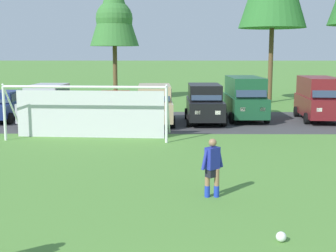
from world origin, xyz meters
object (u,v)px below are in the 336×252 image
soccer_ball (281,237)px  parked_car_slot_center (114,107)px  player_defender_far (212,168)px  parked_car_slot_center_right (155,104)px  parked_car_slot_center_left (47,103)px  parked_car_slot_far_right (245,97)px  parked_car_slot_right (205,103)px  parked_car_slot_left (2,106)px  parked_car_slot_end (319,97)px  soccer_goal (89,111)px

soccer_ball → parked_car_slot_center: parked_car_slot_center is taller
player_defender_far → parked_car_slot_center_right: size_ratio=0.35×
parked_car_slot_center → parked_car_slot_center_left: bearing=-173.3°
player_defender_far → parked_car_slot_center_left: 15.56m
soccer_ball → parked_car_slot_center_left: bearing=119.8°
parked_car_slot_center_right → parked_car_slot_far_right: size_ratio=0.97×
parked_car_slot_right → parked_car_slot_far_right: size_ratio=0.95×
parked_car_slot_center_left → soccer_ball: bearing=-60.2°
parked_car_slot_left → parked_car_slot_far_right: size_ratio=0.87×
parked_car_slot_right → parked_car_slot_end: size_ratio=0.94×
parked_car_slot_center → parked_car_slot_far_right: parked_car_slot_far_right is taller
parked_car_slot_center_right → parked_car_slot_end: parked_car_slot_end is taller
player_defender_far → parked_car_slot_left: parked_car_slot_left is taller
soccer_ball → parked_car_slot_center_left: (-9.33, 16.30, 1.00)m
soccer_goal → parked_car_slot_center: size_ratio=1.78×
soccer_goal → parked_car_slot_end: bearing=25.2°
soccer_ball → soccer_goal: 13.32m
soccer_ball → soccer_goal: bearing=117.7°
soccer_goal → parked_car_slot_center_left: size_ratio=1.61×
parked_car_slot_center_right → parked_car_slot_right: 2.86m
soccer_ball → soccer_goal: soccer_goal is taller
parked_car_slot_left → parked_car_slot_far_right: 14.20m
parked_car_slot_left → parked_car_slot_center_right: (8.92, -1.11, 0.24)m
soccer_ball → parked_car_slot_left: parked_car_slot_left is taller
soccer_goal → parked_car_slot_end: soccer_goal is taller
soccer_ball → parked_car_slot_center: 17.68m
parked_car_slot_left → parked_car_slot_center_right: size_ratio=0.90×
parked_car_slot_center → parked_car_slot_end: parked_car_slot_end is taller
parked_car_slot_right → parked_car_slot_center_left: bearing=-177.6°
soccer_ball → player_defender_far: player_defender_far is taller
parked_car_slot_center → parked_car_slot_far_right: 7.68m
player_defender_far → parked_car_slot_right: (0.71, 13.64, 0.29)m
soccer_goal → parked_car_slot_left: (-6.06, 5.50, -0.42)m
soccer_goal → player_defender_far: 10.04m
parked_car_slot_right → parked_car_slot_end: (6.73, 0.91, 0.23)m
parked_car_slot_center_left → parked_car_slot_center: 3.71m
soccer_ball → player_defender_far: bearing=111.8°
soccer_goal → parked_car_slot_center: 5.04m
parked_car_slot_center_right → parked_car_slot_end: 9.65m
parked_car_slot_left → parked_car_slot_right: bearing=-2.8°
parked_car_slot_center_left → parked_car_slot_right: size_ratio=1.01×
soccer_goal → soccer_ball: bearing=-62.3°
parked_car_slot_left → parked_car_slot_center: (6.59, -0.51, 0.00)m
soccer_goal → player_defender_far: soccer_goal is taller
soccer_goal → parked_car_slot_left: soccer_goal is taller
parked_car_slot_end → parked_car_slot_far_right: bearing=177.2°
parked_car_slot_center_left → parked_car_slot_end: 15.61m
parked_car_slot_center → parked_car_slot_far_right: size_ratio=0.87×
player_defender_far → parked_car_slot_end: (7.44, 14.55, 0.52)m
parked_car_slot_center_right → parked_car_slot_far_right: 5.52m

